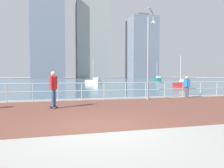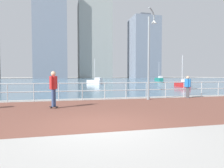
{
  "view_description": "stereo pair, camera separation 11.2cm",
  "coord_description": "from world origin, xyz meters",
  "px_view_note": "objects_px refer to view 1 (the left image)",
  "views": [
    {
      "loc": [
        -1.08,
        -5.78,
        1.54
      ],
      "look_at": [
        1.28,
        3.82,
        1.1
      ],
      "focal_mm": 31.72,
      "sensor_mm": 36.0,
      "label": 1
    },
    {
      "loc": [
        -0.97,
        -5.81,
        1.54
      ],
      "look_at": [
        1.28,
        3.82,
        1.1
      ],
      "focal_mm": 31.72,
      "sensor_mm": 36.0,
      "label": 2
    }
  ],
  "objects_px": {
    "skateboarder": "(54,86)",
    "sailboat_ivory": "(157,79)",
    "bystander": "(187,85)",
    "lamppost": "(150,49)",
    "sailboat_blue": "(181,84)",
    "sailboat_white": "(94,82)"
  },
  "relations": [
    {
      "from": "lamppost",
      "to": "sailboat_ivory",
      "type": "xyz_separation_m",
      "value": [
        19.79,
        38.39,
        -2.69
      ]
    },
    {
      "from": "skateboarder",
      "to": "sailboat_white",
      "type": "bearing_deg",
      "value": 77.33
    },
    {
      "from": "sailboat_white",
      "to": "sailboat_ivory",
      "type": "height_order",
      "value": "sailboat_ivory"
    },
    {
      "from": "lamppost",
      "to": "bystander",
      "type": "bearing_deg",
      "value": 3.46
    },
    {
      "from": "lamppost",
      "to": "sailboat_blue",
      "type": "xyz_separation_m",
      "value": [
        9.77,
        11.56,
        -2.79
      ]
    },
    {
      "from": "skateboarder",
      "to": "sailboat_blue",
      "type": "bearing_deg",
      "value": 41.45
    },
    {
      "from": "lamppost",
      "to": "sailboat_white",
      "type": "height_order",
      "value": "lamppost"
    },
    {
      "from": "sailboat_blue",
      "to": "lamppost",
      "type": "bearing_deg",
      "value": -130.18
    },
    {
      "from": "bystander",
      "to": "lamppost",
      "type": "bearing_deg",
      "value": -176.54
    },
    {
      "from": "sailboat_white",
      "to": "sailboat_blue",
      "type": "xyz_separation_m",
      "value": [
        10.0,
        -10.83,
        -0.02
      ]
    },
    {
      "from": "bystander",
      "to": "sailboat_ivory",
      "type": "xyz_separation_m",
      "value": [
        16.96,
        38.22,
        -0.37
      ]
    },
    {
      "from": "skateboarder",
      "to": "sailboat_ivory",
      "type": "distance_m",
      "value": 47.91
    },
    {
      "from": "lamppost",
      "to": "sailboat_ivory",
      "type": "relative_size",
      "value": 1.11
    },
    {
      "from": "lamppost",
      "to": "bystander",
      "type": "xyz_separation_m",
      "value": [
        2.83,
        0.17,
        -2.32
      ]
    },
    {
      "from": "bystander",
      "to": "sailboat_blue",
      "type": "height_order",
      "value": "sailboat_blue"
    },
    {
      "from": "lamppost",
      "to": "sailboat_ivory",
      "type": "distance_m",
      "value": 43.27
    },
    {
      "from": "lamppost",
      "to": "bystander",
      "type": "relative_size",
      "value": 3.87
    },
    {
      "from": "sailboat_blue",
      "to": "sailboat_ivory",
      "type": "xyz_separation_m",
      "value": [
        10.02,
        26.82,
        0.1
      ]
    },
    {
      "from": "sailboat_ivory",
      "to": "bystander",
      "type": "bearing_deg",
      "value": -113.93
    },
    {
      "from": "skateboarder",
      "to": "sailboat_ivory",
      "type": "xyz_separation_m",
      "value": [
        25.54,
        40.53,
        -0.54
      ]
    },
    {
      "from": "bystander",
      "to": "sailboat_ivory",
      "type": "relative_size",
      "value": 0.29
    },
    {
      "from": "lamppost",
      "to": "sailboat_blue",
      "type": "relative_size",
      "value": 1.38
    }
  ]
}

